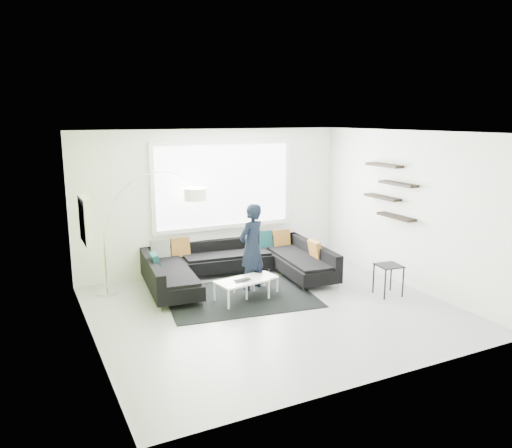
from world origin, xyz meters
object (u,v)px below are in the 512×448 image
at_px(coffee_table, 249,287).
at_px(laptop, 244,281).
at_px(side_table, 388,280).
at_px(arc_lamp, 103,236).
at_px(person, 252,247).
at_px(sectional_sofa, 237,266).

distance_m(coffee_table, laptop, 0.32).
distance_m(coffee_table, side_table, 2.40).
relative_size(coffee_table, arc_lamp, 0.52).
distance_m(side_table, person, 2.43).
bearing_deg(side_table, arc_lamp, 152.97).
bearing_deg(sectional_sofa, person, -73.56).
height_order(sectional_sofa, arc_lamp, arc_lamp).
relative_size(sectional_sofa, person, 2.25).
bearing_deg(laptop, person, 46.56).
height_order(sectional_sofa, laptop, sectional_sofa).
relative_size(coffee_table, side_table, 2.01).
distance_m(person, laptop, 0.78).
distance_m(side_table, laptop, 2.51).
xyz_separation_m(sectional_sofa, laptop, (-0.31, -0.98, 0.05)).
bearing_deg(person, sectional_sofa, -102.68).
bearing_deg(arc_lamp, sectional_sofa, -10.06).
xyz_separation_m(person, laptop, (-0.40, -0.53, -0.41)).
bearing_deg(person, laptop, 29.48).
xyz_separation_m(sectional_sofa, arc_lamp, (-2.29, 0.45, 0.73)).
xyz_separation_m(coffee_table, arc_lamp, (-2.16, 1.25, 0.86)).
xyz_separation_m(sectional_sofa, coffee_table, (-0.13, -0.80, -0.14)).
relative_size(sectional_sofa, coffee_table, 3.20).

